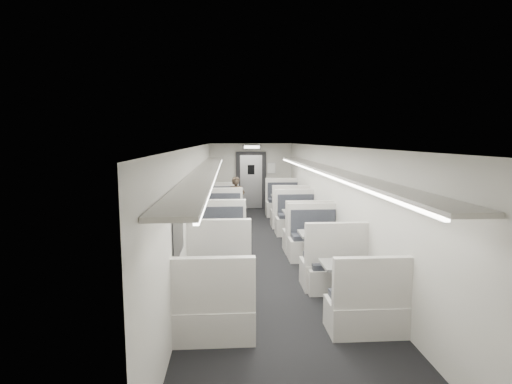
{
  "coord_description": "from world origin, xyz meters",
  "views": [
    {
      "loc": [
        -0.78,
        -8.6,
        2.55
      ],
      "look_at": [
        -0.1,
        1.73,
        1.18
      ],
      "focal_mm": 28.0,
      "sensor_mm": 36.0,
      "label": 1
    }
  ],
  "objects": [
    {
      "name": "exit_sign",
      "position": [
        0.0,
        5.44,
        2.28
      ],
      "size": [
        0.62,
        0.12,
        0.16
      ],
      "color": "black",
      "rests_on": "room"
    },
    {
      "name": "booth_right_b",
      "position": [
        1.0,
        1.04,
        0.4
      ],
      "size": [
        1.11,
        2.25,
        1.2
      ],
      "color": "beige",
      "rests_on": "room"
    },
    {
      "name": "booth_left_a",
      "position": [
        -1.0,
        3.65,
        0.38
      ],
      "size": [
        1.04,
        2.11,
        1.13
      ],
      "color": "beige",
      "rests_on": "room"
    },
    {
      "name": "booth_left_d",
      "position": [
        -1.0,
        -2.93,
        0.38
      ],
      "size": [
        1.04,
        2.12,
        1.13
      ],
      "color": "beige",
      "rests_on": "room"
    },
    {
      "name": "booth_right_d",
      "position": [
        1.0,
        -2.93,
        0.36
      ],
      "size": [
        1.0,
        2.03,
        1.08
      ],
      "color": "beige",
      "rests_on": "room"
    },
    {
      "name": "booth_left_c",
      "position": [
        -1.0,
        -1.02,
        0.41
      ],
      "size": [
        1.14,
        2.31,
        1.23
      ],
      "color": "beige",
      "rests_on": "room"
    },
    {
      "name": "window_b",
      "position": [
        -1.49,
        1.2,
        1.35
      ],
      "size": [
        0.02,
        1.18,
        0.84
      ],
      "primitive_type": "cube",
      "color": "black",
      "rests_on": "room"
    },
    {
      "name": "vestibule_door",
      "position": [
        0.0,
        5.93,
        1.04
      ],
      "size": [
        1.1,
        0.13,
        2.1
      ],
      "color": "black",
      "rests_on": "room"
    },
    {
      "name": "booth_right_a",
      "position": [
        1.0,
        3.64,
        0.42
      ],
      "size": [
        1.15,
        2.33,
        1.25
      ],
      "color": "beige",
      "rests_on": "room"
    },
    {
      "name": "window_d",
      "position": [
        -1.49,
        -3.2,
        1.35
      ],
      "size": [
        0.02,
        1.18,
        0.84
      ],
      "primitive_type": "cube",
      "color": "black",
      "rests_on": "room"
    },
    {
      "name": "luggage_rack_right",
      "position": [
        1.24,
        -0.3,
        1.92
      ],
      "size": [
        0.46,
        10.4,
        0.09
      ],
      "color": "beige",
      "rests_on": "room"
    },
    {
      "name": "window_c",
      "position": [
        -1.49,
        -1.0,
        1.35
      ],
      "size": [
        0.02,
        1.18,
        0.84
      ],
      "primitive_type": "cube",
      "color": "black",
      "rests_on": "room"
    },
    {
      "name": "luggage_rack_left",
      "position": [
        -1.24,
        -0.3,
        1.92
      ],
      "size": [
        0.46,
        10.4,
        0.09
      ],
      "color": "beige",
      "rests_on": "room"
    },
    {
      "name": "booth_left_b",
      "position": [
        -1.0,
        1.18,
        0.41
      ],
      "size": [
        1.13,
        2.3,
        1.23
      ],
      "color": "beige",
      "rests_on": "room"
    },
    {
      "name": "room",
      "position": [
        0.0,
        0.0,
        1.2
      ],
      "size": [
        3.24,
        12.24,
        2.64
      ],
      "color": "black",
      "rests_on": "ground"
    },
    {
      "name": "booth_right_c",
      "position": [
        1.0,
        -1.23,
        0.4
      ],
      "size": [
        1.09,
        2.21,
        1.18
      ],
      "color": "beige",
      "rests_on": "room"
    },
    {
      "name": "window_a",
      "position": [
        -1.49,
        3.4,
        1.35
      ],
      "size": [
        0.02,
        1.18,
        0.84
      ],
      "primitive_type": "cube",
      "color": "black",
      "rests_on": "room"
    },
    {
      "name": "passenger",
      "position": [
        -0.58,
        3.39,
        0.71
      ],
      "size": [
        0.52,
        0.34,
        1.43
      ],
      "primitive_type": "imported",
      "rotation": [
        0.0,
        0.0,
        0.01
      ],
      "color": "black",
      "rests_on": "room"
    },
    {
      "name": "wall_notice",
      "position": [
        0.75,
        5.92,
        1.5
      ],
      "size": [
        0.32,
        0.02,
        0.4
      ],
      "primitive_type": "cube",
      "color": "white",
      "rests_on": "room"
    }
  ]
}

